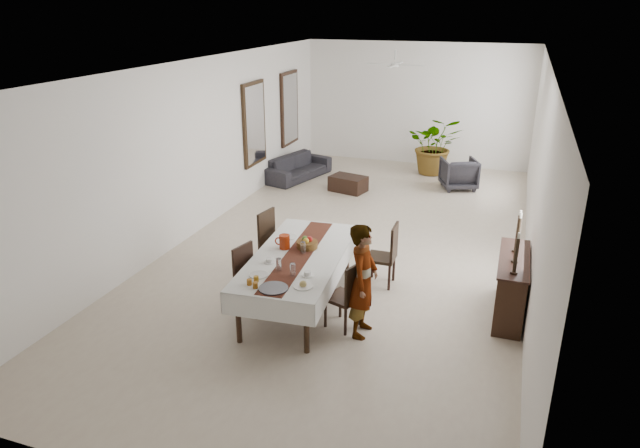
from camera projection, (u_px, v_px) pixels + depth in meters
The scene contains 88 objects.
floor at pixel (353, 243), 10.46m from camera, with size 6.00×12.00×0.00m, color beige.
ceiling at pixel (357, 63), 9.30m from camera, with size 6.00×12.00×0.02m, color silver.
wall_back at pixel (416, 104), 15.17m from camera, with size 6.00×0.02×3.20m, color white.
wall_front at pixel (152, 338), 4.60m from camera, with size 6.00×0.02×3.20m, color white.
wall_left at pixel (202, 145), 10.80m from camera, with size 0.02×12.00×3.20m, color white.
wall_right at pixel (538, 175), 8.97m from camera, with size 0.02×12.00×3.20m, color white.
dining_table_top at pixel (299, 257), 8.11m from camera, with size 1.03×2.48×0.05m, color black.
table_leg_fl at pixel (238, 318), 7.29m from camera, with size 0.07×0.07×0.72m, color black.
table_leg_fr at pixel (307, 327), 7.08m from camera, with size 0.07×0.07×0.72m, color black.
table_leg_bl at pixel (293, 247), 9.42m from camera, with size 0.07×0.07×0.72m, color black.
table_leg_br at pixel (347, 252), 9.20m from camera, with size 0.07×0.07×0.72m, color black.
tablecloth_top at pixel (299, 255), 8.09m from camera, with size 1.22×2.67×0.01m, color silver.
tablecloth_drape_left at pixel (259, 260), 8.29m from camera, with size 0.01×2.67×0.31m, color silver.
tablecloth_drape_right at pixel (340, 269), 8.00m from camera, with size 0.01×2.67×0.31m, color white.
tablecloth_drape_near at pixel (267, 309), 6.95m from camera, with size 1.22×0.01×0.31m, color silver.
tablecloth_drape_far at pixel (322, 231), 9.35m from camera, with size 1.22×0.01×0.31m, color silver.
table_runner at pixel (299, 254), 8.09m from camera, with size 0.36×2.59×0.00m, color #612A1B.
red_pitcher at pixel (285, 242), 8.26m from camera, with size 0.16×0.16×0.21m, color #96260A.
pitcher_handle at pixel (279, 241), 8.28m from camera, with size 0.12×0.12×0.02m, color maroon.
wine_glass_near at pixel (293, 270), 7.43m from camera, with size 0.07×0.07×0.18m, color white.
wine_glass_mid at pixel (279, 265), 7.57m from camera, with size 0.07×0.07×0.18m, color silver.
wine_glass_far at pixel (303, 248), 8.10m from camera, with size 0.07×0.07×0.18m, color white.
teacup_right at pixel (307, 274), 7.45m from camera, with size 0.09×0.09×0.06m, color silver.
saucer_right at pixel (308, 275), 7.46m from camera, with size 0.16×0.16×0.01m, color white.
teacup_left at pixel (269, 260), 7.83m from camera, with size 0.09×0.09×0.06m, color silver.
saucer_left at pixel (269, 262), 7.84m from camera, with size 0.16×0.16×0.01m, color silver.
plate_near_right at pixel (303, 286), 7.17m from camera, with size 0.25×0.25×0.02m, color silver.
bread_near_right at pixel (303, 284), 7.16m from camera, with size 0.09×0.09×0.09m, color tan.
plate_near_left at pixel (259, 275), 7.47m from camera, with size 0.25×0.25×0.02m, color silver.
plate_far_left at pixel (289, 237), 8.68m from camera, with size 0.25×0.25×0.02m, color silver.
serving_tray at pixel (273, 288), 7.11m from camera, with size 0.37×0.37×0.02m, color #3D3D42.
jam_jar_a at pixel (255, 285), 7.13m from camera, with size 0.07×0.07×0.08m, color brown.
jam_jar_b at pixel (249, 282), 7.21m from camera, with size 0.07×0.07×0.08m, color #8F5514.
jam_jar_c at pixel (256, 279), 7.29m from camera, with size 0.07×0.07×0.08m, color #9A6916.
fruit_basket at pixel (307, 245), 8.29m from camera, with size 0.31×0.31×0.10m, color brown.
fruit_red at pixel (310, 239), 8.28m from camera, with size 0.09×0.09×0.09m, color #9E130F.
fruit_green at pixel (305, 239), 8.30m from camera, with size 0.08×0.08×0.08m, color #437422.
fruit_yellow at pixel (306, 241), 8.22m from camera, with size 0.09×0.09×0.09m, color gold.
chair_right_near_seat at pixel (343, 298), 7.64m from camera, with size 0.41×0.41×0.05m, color black.
chair_right_near_leg_fl at pixel (345, 322), 7.51m from camera, with size 0.04×0.04×0.41m, color black.
chair_right_near_leg_fr at pixel (360, 312), 7.75m from camera, with size 0.04×0.04×0.41m, color black.
chair_right_near_leg_bl at pixel (325, 314), 7.70m from camera, with size 0.04×0.04×0.41m, color black.
chair_right_near_leg_br at pixel (340, 304), 7.95m from camera, with size 0.04×0.04×0.41m, color black.
chair_right_near_back at pixel (355, 283), 7.43m from camera, with size 0.41×0.04×0.52m, color black.
chair_right_far_seat at pixel (381, 258), 8.81m from camera, with size 0.42×0.42×0.05m, color black.
chair_right_far_leg_fl at pixel (389, 278), 8.69m from camera, with size 0.04×0.04×0.42m, color black.
chair_right_far_leg_fr at pixel (394, 268), 9.00m from camera, with size 0.04×0.04×0.42m, color black.
chair_right_far_leg_bl at pixel (367, 274), 8.79m from camera, with size 0.04×0.04×0.42m, color black.
chair_right_far_leg_br at pixel (372, 265), 9.10m from camera, with size 0.04×0.04×0.42m, color black.
chair_right_far_back at pixel (394, 242), 8.65m from camera, with size 0.42×0.04×0.54m, color black.
chair_left_near_seat at pixel (254, 283), 8.03m from camera, with size 0.41×0.41×0.05m, color black.
chair_left_near_leg_fl at pixel (253, 290), 8.33m from camera, with size 0.04×0.04×0.41m, color black.
chair_left_near_leg_fr at pixel (238, 299), 8.07m from camera, with size 0.04×0.04×0.41m, color black.
chair_left_near_leg_bl at pixel (271, 296), 8.16m from camera, with size 0.04×0.04×0.41m, color black.
chair_left_near_leg_br at pixel (256, 306), 7.90m from camera, with size 0.04×0.04×0.41m, color black.
chair_left_near_back at pixel (243, 262), 8.03m from camera, with size 0.41×0.04×0.52m, color black.
chair_left_far_seat at pixel (277, 247), 9.14m from camera, with size 0.44×0.44×0.05m, color black.
chair_left_far_leg_fl at pixel (275, 255), 9.46m from camera, with size 0.04×0.04×0.44m, color black.
chair_left_far_leg_fr at pixel (262, 263), 9.17m from camera, with size 0.04×0.04×0.44m, color black.
chair_left_far_leg_bl at pixel (293, 259), 9.29m from camera, with size 0.04×0.04×0.44m, color black.
chair_left_far_leg_br at pixel (281, 268), 9.00m from camera, with size 0.04×0.04×0.44m, color black.
chair_left_far_back at pixel (266, 227), 9.12m from camera, with size 0.44×0.04×0.56m, color black.
woman at pixel (363, 281), 7.35m from camera, with size 0.57×0.37×1.55m, color #999BA1.
sideboard_body at pixel (511, 287), 7.95m from camera, with size 0.37×1.40×0.84m, color black.
sideboard_top at pixel (515, 259), 7.79m from camera, with size 0.41×1.45×0.03m, color black.
candlestick_near_base at pixel (514, 273), 7.33m from camera, with size 0.09×0.09×0.03m, color black.
candlestick_near_shaft at pixel (516, 255), 7.24m from camera, with size 0.05×0.05×0.47m, color black.
candlestick_near_candle at pixel (519, 236), 7.14m from camera, with size 0.03×0.03×0.07m, color beige.
candlestick_mid_base at pixel (515, 261), 7.66m from camera, with size 0.09×0.09×0.03m, color black.
candlestick_mid_shaft at pixel (518, 239), 7.54m from camera, with size 0.05×0.05×0.61m, color black.
candlestick_mid_candle at pixel (521, 215), 7.42m from camera, with size 0.03×0.03×0.07m, color #EDE8CE.
candlestick_far_base at pixel (515, 251), 7.99m from camera, with size 0.09×0.09×0.03m, color black.
candlestick_far_shaft at pixel (518, 233), 7.89m from camera, with size 0.05×0.05×0.51m, color black.
candlestick_far_candle at pixel (520, 213), 7.78m from camera, with size 0.03×0.03×0.07m, color white.
sofa at pixel (298, 167), 14.27m from camera, with size 1.94×0.76×0.57m, color #29262B.
armchair at pixel (459, 174), 13.44m from camera, with size 0.77×0.80×0.72m, color #2D2A30.
coffee_table at pixel (348, 184), 13.31m from camera, with size 0.81×0.54×0.36m, color black.
potted_plant at pixel (435, 145), 14.49m from camera, with size 1.34×1.16×1.49m, color #225020.
mirror_frame_near at pixel (254, 124), 12.73m from camera, with size 0.06×1.05×1.85m, color black.
mirror_glass_near at pixel (256, 124), 12.71m from camera, with size 0.01×0.90×1.70m, color white.
mirror_frame_far at pixel (289, 108), 14.57m from camera, with size 0.06×1.05×1.85m, color black.
mirror_glass_far at pixel (291, 109), 14.56m from camera, with size 0.01×0.90×1.70m, color silver.
fan_rod at pixel (395, 55), 11.98m from camera, with size 0.04×0.04×0.20m, color silver.
fan_hub at pixel (395, 65), 12.05m from camera, with size 0.16×0.16×0.08m, color white.
fan_blade_n at pixel (398, 63), 12.36m from camera, with size 0.10×0.55×0.01m, color silver.
fan_blade_s at pixel (391, 66), 11.75m from camera, with size 0.10×0.55×0.01m, color white.
fan_blade_e at pixel (411, 65), 11.95m from camera, with size 0.55×0.10×0.01m, color silver.
fan_blade_w at pixel (379, 64), 12.16m from camera, with size 0.55×0.10×0.01m, color white.
Camera 1 is at (2.58, -9.29, 4.12)m, focal length 32.00 mm.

